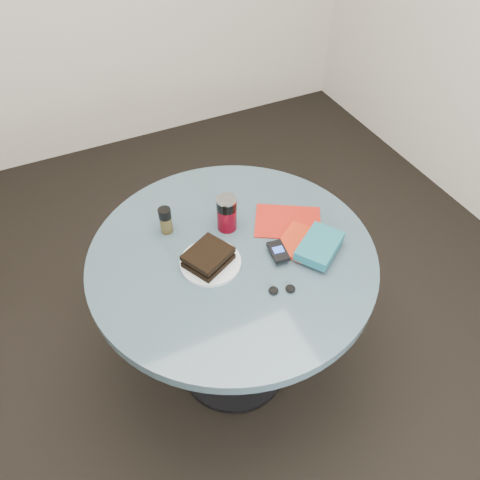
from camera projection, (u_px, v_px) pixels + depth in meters
name	position (u px, v px, depth m)	size (l,w,h in m)	color
ground	(234.00, 363.00, 2.15)	(4.00, 4.00, 0.00)	black
table	(233.00, 283.00, 1.73)	(1.00, 1.00, 0.75)	black
plate	(211.00, 262.00, 1.57)	(0.21, 0.21, 0.01)	silver
sandwich	(208.00, 257.00, 1.55)	(0.18, 0.17, 0.05)	black
soda_can	(227.00, 213.00, 1.65)	(0.07, 0.07, 0.14)	#5F0411
pepper_grinder	(166.00, 220.00, 1.65)	(0.05, 0.05, 0.10)	#453C1D
magazine	(288.00, 222.00, 1.72)	(0.24, 0.18, 0.00)	#9C170E
red_book	(297.00, 242.00, 1.64)	(0.17, 0.11, 0.01)	#A8250D
novel	(320.00, 246.00, 1.59)	(0.18, 0.11, 0.03)	#155463
mp3_player	(278.00, 251.00, 1.58)	(0.06, 0.10, 0.02)	black
headphones	(282.00, 289.00, 1.49)	(0.09, 0.06, 0.02)	black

